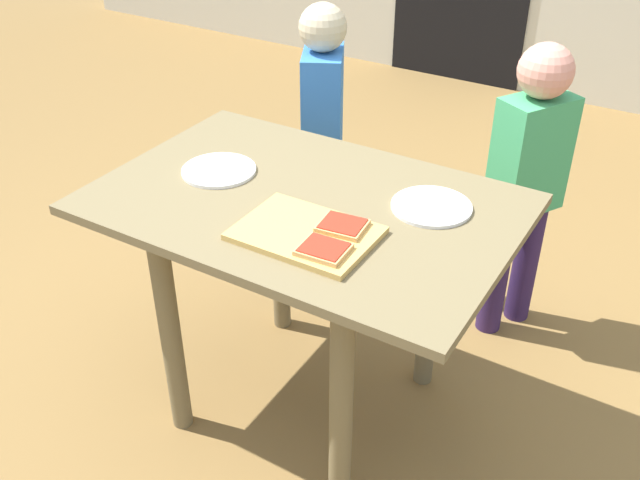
{
  "coord_description": "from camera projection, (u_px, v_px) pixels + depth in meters",
  "views": [
    {
      "loc": [
        0.92,
        -1.45,
        1.75
      ],
      "look_at": [
        0.05,
        0.0,
        0.65
      ],
      "focal_mm": 40.45,
      "sensor_mm": 36.0,
      "label": 1
    }
  ],
  "objects": [
    {
      "name": "pizza_slice_far_right",
      "position": [
        342.0,
        225.0,
        1.82
      ],
      "size": [
        0.13,
        0.11,
        0.02
      ],
      "color": "tan",
      "rests_on": "cutting_board"
    },
    {
      "name": "ground_plane",
      "position": [
        307.0,
        399.0,
        2.39
      ],
      "size": [
        16.0,
        16.0,
        0.0
      ],
      "primitive_type": "plane",
      "color": "olive"
    },
    {
      "name": "dining_table",
      "position": [
        305.0,
        241.0,
        2.05
      ],
      "size": [
        1.15,
        0.77,
        0.77
      ],
      "color": "brown",
      "rests_on": "ground"
    },
    {
      "name": "plate_white_right",
      "position": [
        431.0,
        206.0,
        1.94
      ],
      "size": [
        0.22,
        0.22,
        0.01
      ],
      "primitive_type": "cylinder",
      "color": "white",
      "rests_on": "dining_table"
    },
    {
      "name": "pizza_slice_near_right",
      "position": [
        324.0,
        249.0,
        1.73
      ],
      "size": [
        0.12,
        0.11,
        0.02
      ],
      "color": "tan",
      "rests_on": "cutting_board"
    },
    {
      "name": "plate_white_left",
      "position": [
        219.0,
        170.0,
        2.11
      ],
      "size": [
        0.22,
        0.22,
        0.01
      ],
      "primitive_type": "cylinder",
      "color": "white",
      "rests_on": "dining_table"
    },
    {
      "name": "child_right",
      "position": [
        527.0,
        176.0,
        2.4
      ],
      "size": [
        0.24,
        0.28,
        1.07
      ],
      "color": "#321F49",
      "rests_on": "ground"
    },
    {
      "name": "cutting_board",
      "position": [
        306.0,
        233.0,
        1.82
      ],
      "size": [
        0.35,
        0.25,
        0.02
      ],
      "primitive_type": "cube",
      "color": "tan",
      "rests_on": "dining_table"
    },
    {
      "name": "child_left",
      "position": [
        323.0,
        130.0,
        2.68
      ],
      "size": [
        0.23,
        0.28,
        1.1
      ],
      "color": "#2C253E",
      "rests_on": "ground"
    }
  ]
}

